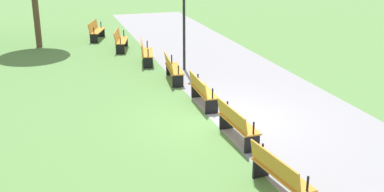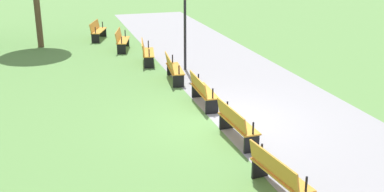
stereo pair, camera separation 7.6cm
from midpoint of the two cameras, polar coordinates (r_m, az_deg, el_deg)
ground_plane at (r=13.04m, az=3.62°, el=-3.00°), size 120.00×120.00×0.00m
path_paving at (r=13.82m, az=11.42°, el=-2.05°), size 38.81×4.43×0.01m
bench_0 at (r=23.70m, az=-11.26°, el=7.80°), size 1.71×0.99×0.89m
bench_1 at (r=21.29m, az=-8.40°, el=6.74°), size 1.71×0.88×0.89m
bench_2 at (r=18.87m, az=-5.39°, el=5.32°), size 1.70×0.77×0.89m
bench_3 at (r=16.45m, az=-2.16°, el=3.38°), size 1.69×0.65×0.89m
bench_4 at (r=14.04m, az=1.42°, el=0.68°), size 1.66×0.53×0.89m
bench_5 at (r=11.67m, az=5.53°, el=-3.24°), size 1.66×0.53×0.89m
bench_6 at (r=9.40m, az=10.59°, el=-9.19°), size 1.69×0.65×0.89m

